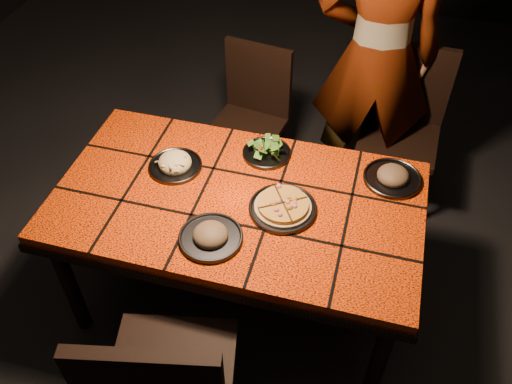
% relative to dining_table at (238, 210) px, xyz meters
% --- Properties ---
extents(room_shell, '(6.04, 7.04, 3.08)m').
position_rel_dining_table_xyz_m(room_shell, '(0.00, 0.00, 0.83)').
color(room_shell, black).
rests_on(room_shell, ground).
extents(dining_table, '(1.62, 0.92, 0.75)m').
position_rel_dining_table_xyz_m(dining_table, '(0.00, 0.00, 0.00)').
color(dining_table, '#FF4108').
rests_on(dining_table, ground).
extents(chair_far_left, '(0.46, 0.46, 0.90)m').
position_rel_dining_table_xyz_m(chair_far_left, '(-0.20, 0.93, -0.16)').
color(chair_far_left, black).
rests_on(chair_far_left, ground).
extents(chair_far_right, '(0.46, 0.46, 0.96)m').
position_rel_dining_table_xyz_m(chair_far_right, '(0.67, 1.04, -0.12)').
color(chair_far_right, black).
rests_on(chair_far_right, ground).
extents(diner, '(0.73, 0.53, 1.84)m').
position_rel_dining_table_xyz_m(diner, '(0.46, 1.03, 0.25)').
color(diner, brown).
rests_on(diner, ground).
extents(plate_pizza, '(0.34, 0.34, 0.04)m').
position_rel_dining_table_xyz_m(plate_pizza, '(0.21, -0.02, 0.10)').
color(plate_pizza, '#3C3C42').
rests_on(plate_pizza, dining_table).
extents(plate_pasta, '(0.25, 0.25, 0.08)m').
position_rel_dining_table_xyz_m(plate_pasta, '(-0.33, 0.11, 0.10)').
color(plate_pasta, '#3C3C42').
rests_on(plate_pasta, dining_table).
extents(plate_salad, '(0.23, 0.23, 0.07)m').
position_rel_dining_table_xyz_m(plate_salad, '(0.05, 0.31, 0.10)').
color(plate_salad, '#3C3C42').
rests_on(plate_salad, dining_table).
extents(plate_mushroom_a, '(0.26, 0.26, 0.09)m').
position_rel_dining_table_xyz_m(plate_mushroom_a, '(-0.04, -0.25, 0.10)').
color(plate_mushroom_a, '#3C3C42').
rests_on(plate_mushroom_a, dining_table).
extents(plate_mushroom_b, '(0.26, 0.26, 0.09)m').
position_rel_dining_table_xyz_m(plate_mushroom_b, '(0.64, 0.29, 0.10)').
color(plate_mushroom_b, '#3C3C42').
rests_on(plate_mushroom_b, dining_table).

